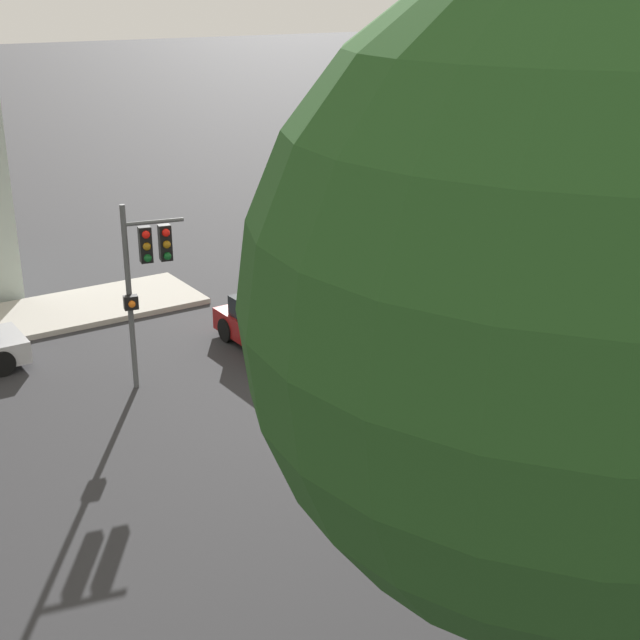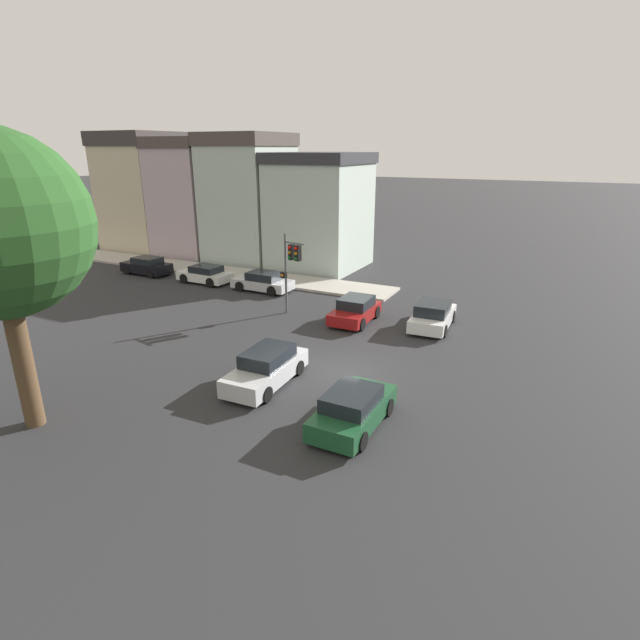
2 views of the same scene
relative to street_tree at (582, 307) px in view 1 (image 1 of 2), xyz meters
The scene contains 6 objects.
ground_plane 14.11m from the street_tree, 42.03° to the right, with size 300.00×300.00×0.00m, color #28282B.
street_tree is the anchor object (origin of this frame).
traffic_signal 15.79m from the street_tree, ahead, with size 0.57×1.69×4.85m.
crossing_car_0 10.88m from the street_tree, 40.99° to the right, with size 4.56×2.01×1.52m.
crossing_car_2 20.66m from the street_tree, 31.26° to the right, with size 4.36×2.20×1.47m.
crossing_car_3 18.01m from the street_tree, 20.74° to the right, with size 3.87×2.04×1.42m.
Camera 1 is at (-13.94, 14.16, 9.86)m, focal length 50.00 mm.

